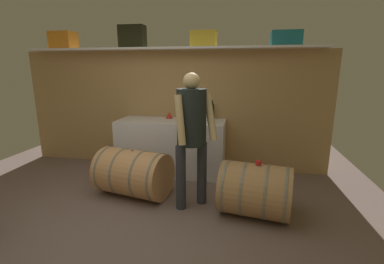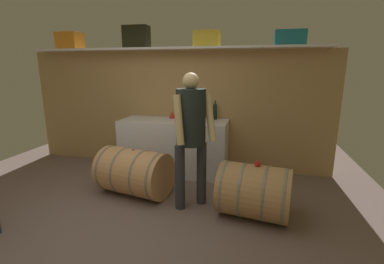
% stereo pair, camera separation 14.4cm
% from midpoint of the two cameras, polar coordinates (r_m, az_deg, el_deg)
% --- Properties ---
extents(ground_plane, '(6.43, 7.70, 0.02)m').
position_cam_midpoint_polar(ground_plane, '(3.53, -10.42, -15.83)').
color(ground_plane, '#6F5A53').
extents(back_wall_panel, '(5.23, 0.10, 1.98)m').
position_cam_midpoint_polar(back_wall_panel, '(4.74, -2.84, 4.69)').
color(back_wall_panel, tan).
rests_on(back_wall_panel, ground).
extents(high_shelf_board, '(4.81, 0.40, 0.03)m').
position_cam_midpoint_polar(high_shelf_board, '(4.55, -3.53, 17.01)').
color(high_shelf_board, white).
rests_on(high_shelf_board, back_wall_panel).
extents(toolcase_orange, '(0.39, 0.30, 0.28)m').
position_cam_midpoint_polar(toolcase_orange, '(5.36, -23.46, 17.09)').
color(toolcase_orange, orange).
rests_on(toolcase_orange, high_shelf_board).
extents(toolcase_black, '(0.42, 0.24, 0.35)m').
position_cam_midpoint_polar(toolcase_black, '(4.76, -10.64, 18.96)').
color(toolcase_black, black).
rests_on(toolcase_black, high_shelf_board).
extents(toolcase_yellow, '(0.40, 0.25, 0.24)m').
position_cam_midpoint_polar(toolcase_yellow, '(4.43, 4.11, 18.86)').
color(toolcase_yellow, gold).
rests_on(toolcase_yellow, high_shelf_board).
extents(toolcase_teal, '(0.43, 0.29, 0.21)m').
position_cam_midpoint_polar(toolcase_teal, '(4.40, 20.73, 17.93)').
color(toolcase_teal, '#1D7585').
rests_on(toolcase_teal, high_shelf_board).
extents(work_cabinet, '(1.72, 0.63, 0.88)m').
position_cam_midpoint_polar(work_cabinet, '(4.48, -2.85, -3.05)').
color(work_cabinet, silver).
rests_on(work_cabinet, ground).
extents(wine_bottle_dark, '(0.07, 0.07, 0.31)m').
position_cam_midpoint_polar(wine_bottle_dark, '(4.44, 5.77, 4.41)').
color(wine_bottle_dark, black).
rests_on(wine_bottle_dark, work_cabinet).
extents(wine_glass, '(0.08, 0.08, 0.15)m').
position_cam_midpoint_polar(wine_glass, '(4.31, 4.58, 3.64)').
color(wine_glass, white).
rests_on(wine_glass, work_cabinet).
extents(red_funnel, '(0.11, 0.11, 0.11)m').
position_cam_midpoint_polar(red_funnel, '(4.55, -3.22, 3.59)').
color(red_funnel, red).
rests_on(red_funnel, work_cabinet).
extents(wine_barrel_near, '(0.88, 0.74, 0.63)m').
position_cam_midpoint_polar(wine_barrel_near, '(3.29, 14.17, -11.94)').
color(wine_barrel_near, tan).
rests_on(wine_barrel_near, ground).
extents(wine_barrel_far, '(1.05, 0.80, 0.64)m').
position_cam_midpoint_polar(wine_barrel_far, '(3.81, -10.89, -8.21)').
color(wine_barrel_far, tan).
rests_on(wine_barrel_far, ground).
extents(tasting_cup, '(0.06, 0.06, 0.05)m').
position_cam_midpoint_polar(tasting_cup, '(3.17, 14.81, -6.43)').
color(tasting_cup, red).
rests_on(tasting_cup, wine_barrel_near).
extents(winemaker_pouring, '(0.51, 0.47, 1.64)m').
position_cam_midpoint_polar(winemaker_pouring, '(3.22, 1.10, 0.98)').
color(winemaker_pouring, '#2F323A').
rests_on(winemaker_pouring, ground).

